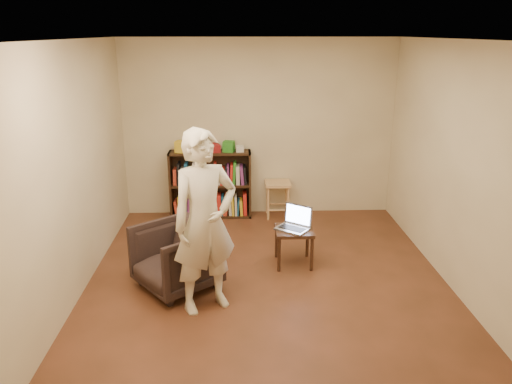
{
  "coord_description": "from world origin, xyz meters",
  "views": [
    {
      "loc": [
        -0.31,
        -5.04,
        2.68
      ],
      "look_at": [
        -0.11,
        0.35,
        0.93
      ],
      "focal_mm": 35.0,
      "sensor_mm": 36.0,
      "label": 1
    }
  ],
  "objects_px": {
    "side_table": "(294,235)",
    "person": "(205,222)",
    "stool": "(278,189)",
    "laptop": "(294,223)",
    "armchair": "(176,257)",
    "bookshelf": "(211,188)"
  },
  "relations": [
    {
      "from": "side_table",
      "to": "person",
      "type": "distance_m",
      "value": 1.46
    },
    {
      "from": "stool",
      "to": "person",
      "type": "distance_m",
      "value": 2.76
    },
    {
      "from": "side_table",
      "to": "laptop",
      "type": "bearing_deg",
      "value": 77.62
    },
    {
      "from": "armchair",
      "to": "person",
      "type": "xyz_separation_m",
      "value": [
        0.35,
        -0.42,
        0.56
      ]
    },
    {
      "from": "bookshelf",
      "to": "side_table",
      "type": "bearing_deg",
      "value": -57.67
    },
    {
      "from": "side_table",
      "to": "person",
      "type": "bearing_deg",
      "value": -136.14
    },
    {
      "from": "stool",
      "to": "side_table",
      "type": "distance_m",
      "value": 1.62
    },
    {
      "from": "armchair",
      "to": "person",
      "type": "bearing_deg",
      "value": 1.27
    },
    {
      "from": "stool",
      "to": "bookshelf",
      "type": "bearing_deg",
      "value": 176.33
    },
    {
      "from": "side_table",
      "to": "laptop",
      "type": "height_order",
      "value": "laptop"
    },
    {
      "from": "bookshelf",
      "to": "armchair",
      "type": "bearing_deg",
      "value": -96.89
    },
    {
      "from": "stool",
      "to": "laptop",
      "type": "xyz_separation_m",
      "value": [
        0.07,
        -1.6,
        0.08
      ]
    },
    {
      "from": "armchair",
      "to": "laptop",
      "type": "xyz_separation_m",
      "value": [
        1.34,
        0.54,
        0.16
      ]
    },
    {
      "from": "bookshelf",
      "to": "stool",
      "type": "bearing_deg",
      "value": -3.67
    },
    {
      "from": "bookshelf",
      "to": "person",
      "type": "bearing_deg",
      "value": -88.11
    },
    {
      "from": "bookshelf",
      "to": "stool",
      "type": "xyz_separation_m",
      "value": [
        1.0,
        -0.06,
        -0.01
      ]
    },
    {
      "from": "bookshelf",
      "to": "armchair",
      "type": "height_order",
      "value": "bookshelf"
    },
    {
      "from": "stool",
      "to": "armchair",
      "type": "relative_size",
      "value": 0.69
    },
    {
      "from": "armchair",
      "to": "side_table",
      "type": "relative_size",
      "value": 1.74
    },
    {
      "from": "bookshelf",
      "to": "person",
      "type": "relative_size",
      "value": 0.65
    },
    {
      "from": "laptop",
      "to": "person",
      "type": "xyz_separation_m",
      "value": [
        -0.99,
        -0.96,
        0.41
      ]
    },
    {
      "from": "laptop",
      "to": "armchair",
      "type": "bearing_deg",
      "value": -121.37
    }
  ]
}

